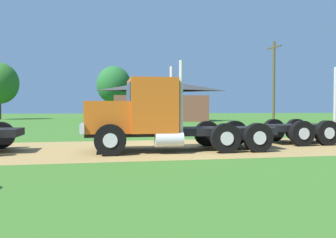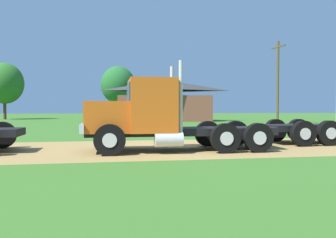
# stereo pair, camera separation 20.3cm
# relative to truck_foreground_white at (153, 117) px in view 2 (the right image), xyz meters

# --- Properties ---
(ground_plane) EXTENTS (200.00, 200.00, 0.00)m
(ground_plane) POSITION_rel_truck_foreground_white_xyz_m (0.74, 0.88, -1.28)
(ground_plane) COLOR #3B6D25
(dirt_track) EXTENTS (120.00, 6.79, 0.01)m
(dirt_track) POSITION_rel_truck_foreground_white_xyz_m (0.74, 0.88, -1.28)
(dirt_track) COLOR #A28249
(dirt_track) RESTS_ON ground_plane
(truck_foreground_white) EXTENTS (7.39, 2.68, 3.33)m
(truck_foreground_white) POSITION_rel_truck_foreground_white_xyz_m (0.00, 0.00, 0.00)
(truck_foreground_white) COLOR black
(truck_foreground_white) RESTS_ON ground_plane
(shed_building) EXTENTS (12.88, 7.81, 5.30)m
(shed_building) POSITION_rel_truck_foreground_white_xyz_m (5.53, 30.69, 1.29)
(shed_building) COLOR brown
(shed_building) RESTS_ON ground_plane
(utility_pole_near) EXTENTS (0.51, 2.19, 8.71)m
(utility_pole_near) POSITION_rel_truck_foreground_white_xyz_m (15.98, 20.70, 3.33)
(utility_pole_near) COLOR brown
(utility_pole_near) RESTS_ON ground_plane
(tree_left) EXTENTS (5.53, 5.53, 8.40)m
(tree_left) POSITION_rel_truck_foreground_white_xyz_m (-16.91, 41.28, 4.07)
(tree_left) COLOR #513823
(tree_left) RESTS_ON ground_plane
(tree_mid) EXTENTS (5.40, 5.40, 8.35)m
(tree_mid) POSITION_rel_truck_foreground_white_xyz_m (-0.17, 41.94, 4.08)
(tree_mid) COLOR #513823
(tree_mid) RESTS_ON ground_plane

